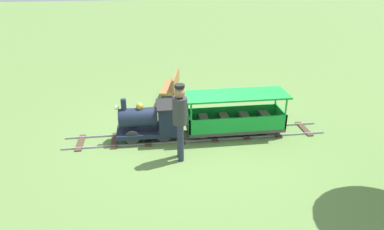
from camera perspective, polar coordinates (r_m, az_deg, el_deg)
name	(u,v)px	position (r m, az deg, el deg)	size (l,w,h in m)	color
ground_plane	(192,136)	(8.15, 0.06, -3.52)	(60.00, 60.00, 0.00)	#608442
track	(197,135)	(8.16, 0.78, -3.37)	(0.75, 6.05, 0.04)	gray
locomotive	(152,120)	(7.88, -6.62, -0.82)	(0.71, 1.45, 0.98)	#192338
passenger_car	(235,118)	(8.15, 7.07, -0.43)	(0.81, 2.35, 0.97)	#3F3F3F
conductor_person	(180,116)	(6.86, -1.98, -0.24)	(0.30, 0.30, 1.62)	#282D47
park_bench	(172,87)	(10.10, -3.32, 4.62)	(1.36, 0.67, 0.82)	olive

